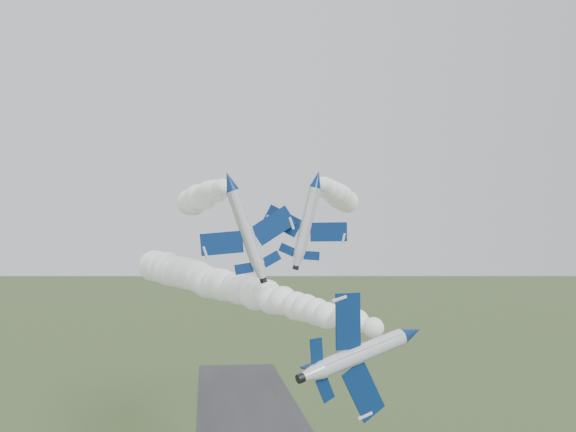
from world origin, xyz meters
The scene contains 6 objects.
jet_lead centered at (5.95, -2.93, 30.37)m, with size 5.69×11.33×9.40m.
smoke_trail_jet_lead centered at (-7.80, 35.10, 32.38)m, with size 5.65×76.08×5.65m, color white, non-canonical shape.
jet_pair_left centered at (-7.69, 19.59, 44.80)m, with size 10.47×13.24×4.36m.
smoke_trail_jet_pair_left centered at (-10.64, 54.46, 46.10)m, with size 5.51×63.69×5.51m, color white, non-canonical shape.
jet_pair_right centered at (2.36, 19.92, 45.22)m, with size 9.68×11.61×3.49m.
smoke_trail_jet_pair_right centered at (12.10, 55.43, 46.68)m, with size 4.99×68.20×4.99m, color white, non-canonical shape.
Camera 1 is at (-10.38, -52.52, 36.77)m, focal length 40.00 mm.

